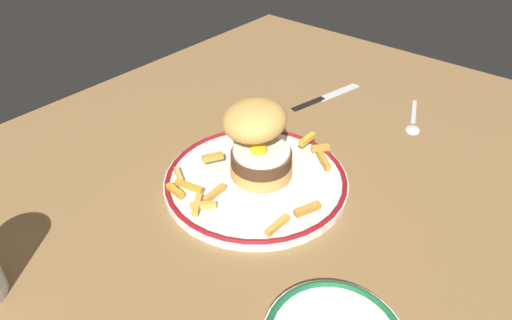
% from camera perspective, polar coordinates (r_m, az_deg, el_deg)
% --- Properties ---
extents(ground_plane, '(1.37, 0.93, 0.04)m').
position_cam_1_polar(ground_plane, '(0.70, -3.51, -5.50)').
color(ground_plane, olive).
extents(dinner_plate, '(0.28, 0.28, 0.02)m').
position_cam_1_polar(dinner_plate, '(0.70, -0.00, -2.49)').
color(dinner_plate, white).
rests_on(dinner_plate, ground_plane).
extents(burger, '(0.12, 0.12, 0.12)m').
position_cam_1_polar(burger, '(0.68, 0.32, 2.63)').
color(burger, gold).
rests_on(burger, dinner_plate).
extents(fries_pile, '(0.26, 0.24, 0.03)m').
position_cam_1_polar(fries_pile, '(0.68, -0.78, -2.08)').
color(fries_pile, gold).
rests_on(fries_pile, dinner_plate).
extents(knife, '(0.18, 0.05, 0.01)m').
position_cam_1_polar(knife, '(0.94, 8.18, 7.66)').
color(knife, black).
rests_on(knife, ground_plane).
extents(spoon, '(0.13, 0.07, 0.01)m').
position_cam_1_polar(spoon, '(0.89, 19.08, 4.27)').
color(spoon, silver).
rests_on(spoon, ground_plane).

